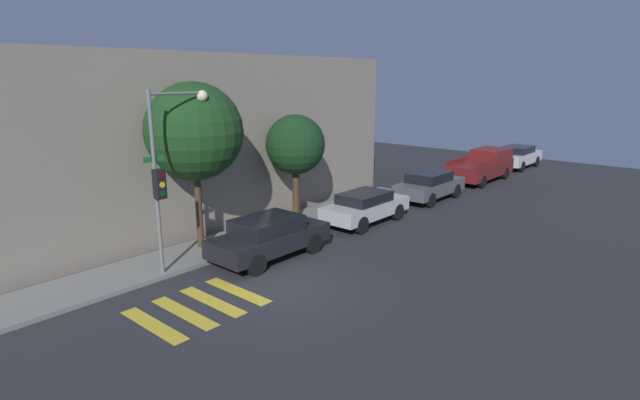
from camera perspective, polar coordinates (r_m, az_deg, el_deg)
ground_plane at (r=15.44m, az=-4.13°, el=-9.80°), size 60.00×60.00×0.00m
sidewalk at (r=18.54m, az=-13.67°, el=-5.79°), size 26.00×2.27×0.14m
building_row at (r=21.55m, az=-21.27°, el=5.93°), size 26.00×6.00×7.10m
crosswalk at (r=14.53m, az=-13.73°, el=-11.77°), size 3.22×2.60×0.00m
traffic_light_pole at (r=16.03m, az=-16.96°, el=4.29°), size 2.41×0.56×5.85m
sedan_near_corner at (r=17.46m, az=-5.84°, el=-4.16°), size 4.41×1.84×1.50m
sedan_middle at (r=21.58m, az=5.21°, el=-0.73°), size 4.32×1.76×1.39m
sedan_far_end at (r=26.16m, az=12.40°, el=1.69°), size 4.33×1.86×1.47m
pickup_truck at (r=31.92m, az=18.11°, el=3.78°), size 5.43×2.01×1.83m
sedan_tail_of_row at (r=37.29m, az=21.65°, el=4.68°), size 4.57×1.86×1.52m
tree_near_corner at (r=18.01m, az=-14.17°, el=7.57°), size 3.42×3.42×6.06m
tree_midblock at (r=21.39m, az=-2.83°, el=6.28°), size 2.55×2.55×4.66m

